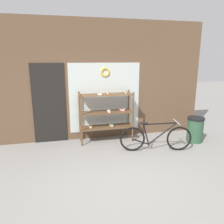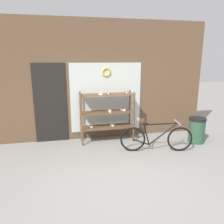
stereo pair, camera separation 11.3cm
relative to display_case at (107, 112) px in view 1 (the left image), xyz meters
The scene contains 5 objects.
ground_plane 2.14m from the display_case, 95.02° to the right, with size 30.00×30.00×0.00m, color gray.
storefront_facade 0.88m from the display_case, 119.83° to the left, with size 6.12×0.13×3.23m.
display_case is the anchor object (origin of this frame).
bicycle 1.46m from the display_case, 42.45° to the right, with size 1.73×0.53×0.74m.
trash_bin 2.44m from the display_case, 14.68° to the right, with size 0.44×0.44×0.68m.
Camera 1 is at (-1.01, -3.58, 2.21)m, focal length 35.00 mm.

